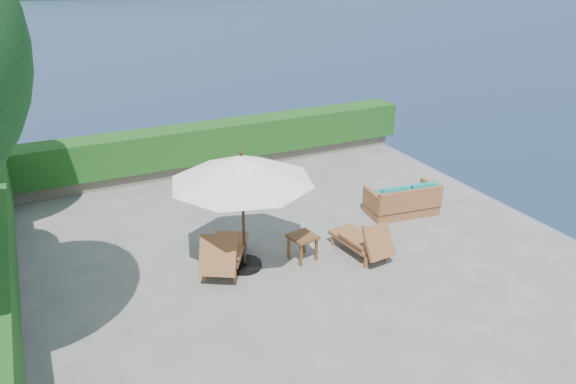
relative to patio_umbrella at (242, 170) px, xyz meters
name	(u,v)px	position (x,y,z in m)	size (l,w,h in m)	color
ground	(291,256)	(1.04, 0.00, -2.11)	(12.00, 12.00, 0.00)	gray
foundation	(291,317)	(1.04, 0.00, -3.66)	(12.00, 12.00, 3.00)	#575045
ocean	(291,370)	(1.04, 0.00, -5.11)	(600.00, 600.00, 0.00)	#162845
planter_wall_far	(208,164)	(1.04, 5.60, -1.93)	(12.00, 0.60, 0.36)	slate
hedge_far	(207,142)	(1.04, 5.60, -1.26)	(12.40, 0.90, 1.00)	#194212
patio_umbrella	(242,170)	(0.00, 0.00, 0.00)	(3.15, 3.15, 2.50)	black
lounge_left	(224,251)	(-0.39, 0.12, -1.70)	(1.47, 1.83, 0.99)	#945A36
lounge_right	(363,240)	(2.40, -0.62, -1.75)	(0.78, 1.56, 0.87)	#945A36
side_table	(303,240)	(1.20, -0.20, -1.66)	(0.61, 0.61, 0.55)	brown
wicker_loveseat	(403,202)	(4.36, 0.69, -1.79)	(1.78, 1.05, 0.83)	#945A36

